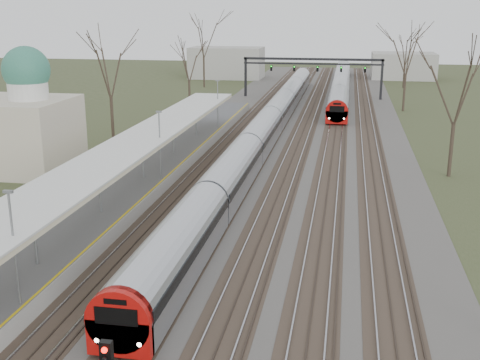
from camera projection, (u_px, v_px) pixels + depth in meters
The scene contains 9 objects.
track_bed at pixel (294, 138), 63.34m from camera, with size 24.00×160.00×0.22m.
platform at pixel (158, 172), 48.23m from camera, with size 3.50×69.00×1.00m, color #9E9B93.
canopy at pixel (137, 142), 43.01m from camera, with size 4.10×50.00×3.11m.
dome_building at pixel (13, 126), 49.96m from camera, with size 10.00×8.00×10.30m.
signal_gantry at pixel (313, 66), 90.40m from camera, with size 21.00×0.59×6.08m.
tree_west_far at pixel (109, 64), 57.46m from camera, with size 5.50×5.50×11.33m.
tree_east_far at pixel (457, 87), 46.73m from camera, with size 5.00×5.00×10.30m.
train_near at pixel (270, 121), 65.10m from camera, with size 2.62×90.21×3.05m.
train_far at pixel (341, 84), 97.56m from camera, with size 2.62×60.21×3.05m.
Camera 1 is at (5.61, -7.18, 13.08)m, focal length 45.00 mm.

